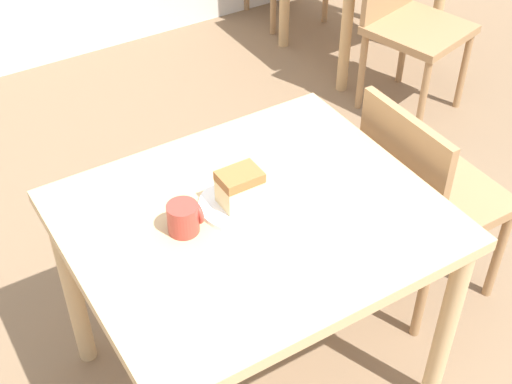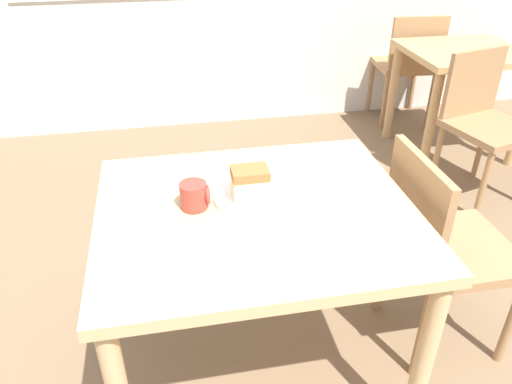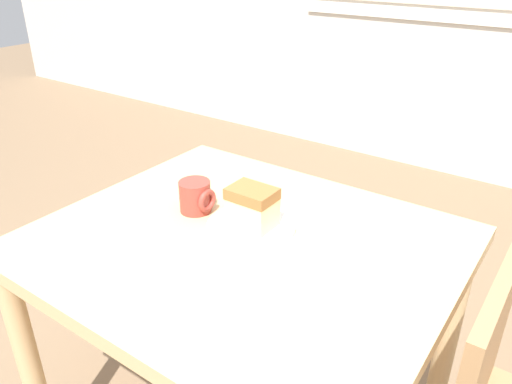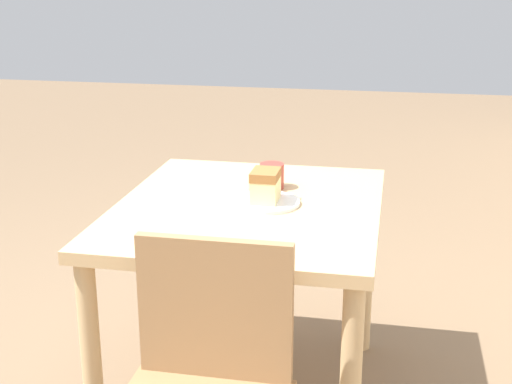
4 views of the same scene
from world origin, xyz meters
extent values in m
cube|color=tan|center=(-0.14, 0.56, 0.73)|extent=(1.01, 0.86, 0.04)
cylinder|color=tan|center=(0.32, 0.18, 0.35)|extent=(0.06, 0.06, 0.71)
cylinder|color=tan|center=(-0.60, 0.94, 0.35)|extent=(0.06, 0.06, 0.71)
cylinder|color=tan|center=(0.32, 0.94, 0.35)|extent=(0.06, 0.06, 0.71)
cube|color=tan|center=(1.56, 2.19, 0.71)|extent=(0.74, 0.68, 0.04)
cylinder|color=tan|center=(1.24, 1.90, 0.34)|extent=(0.06, 0.06, 0.69)
cylinder|color=tan|center=(1.24, 2.48, 0.34)|extent=(0.06, 0.06, 0.69)
cylinder|color=tan|center=(1.88, 2.48, 0.34)|extent=(0.06, 0.06, 0.69)
cube|color=#9E754C|center=(0.64, 0.60, 0.45)|extent=(0.43, 0.43, 0.04)
cylinder|color=#9E754C|center=(0.82, 0.41, 0.21)|extent=(0.04, 0.04, 0.43)
cylinder|color=#9E754C|center=(0.82, 0.78, 0.21)|extent=(0.04, 0.04, 0.43)
cylinder|color=#9E754C|center=(0.46, 0.41, 0.21)|extent=(0.04, 0.04, 0.43)
cylinder|color=#9E754C|center=(0.46, 0.78, 0.21)|extent=(0.04, 0.04, 0.43)
cube|color=#9E754C|center=(0.44, 0.60, 0.66)|extent=(0.03, 0.41, 0.39)
cube|color=#9E754C|center=(1.43, 1.58, 0.45)|extent=(0.52, 0.52, 0.04)
cylinder|color=#9E754C|center=(1.30, 1.35, 0.21)|extent=(0.04, 0.04, 0.43)
cylinder|color=#9E754C|center=(1.21, 1.71, 0.21)|extent=(0.04, 0.04, 0.43)
cylinder|color=#9E754C|center=(1.56, 1.80, 0.21)|extent=(0.04, 0.04, 0.43)
cube|color=#9E754C|center=(1.38, 1.77, 0.66)|extent=(0.40, 0.13, 0.39)
cube|color=#9E754C|center=(1.46, 2.80, 0.45)|extent=(0.46, 0.46, 0.04)
cylinder|color=#9E754C|center=(1.66, 2.97, 0.21)|extent=(0.04, 0.04, 0.43)
cylinder|color=#9E754C|center=(1.30, 3.00, 0.21)|extent=(0.04, 0.04, 0.43)
cylinder|color=#9E754C|center=(1.63, 2.60, 0.21)|extent=(0.04, 0.04, 0.43)
cylinder|color=#9E754C|center=(1.26, 2.63, 0.21)|extent=(0.04, 0.04, 0.43)
cube|color=#9E754C|center=(1.45, 2.60, 0.66)|extent=(0.41, 0.07, 0.39)
cylinder|color=white|center=(-0.15, 0.62, 0.76)|extent=(0.23, 0.23, 0.01)
cube|color=beige|center=(-0.15, 0.62, 0.80)|extent=(0.12, 0.09, 0.07)
cube|color=#936033|center=(-0.15, 0.62, 0.85)|extent=(0.12, 0.09, 0.03)
cylinder|color=#9E382D|center=(-0.33, 0.61, 0.79)|extent=(0.09, 0.09, 0.09)
torus|color=#9E382D|center=(-0.29, 0.61, 0.79)|extent=(0.02, 0.06, 0.06)
camera|label=1|loc=(-0.91, -0.70, 2.08)|focal=50.00mm
camera|label=2|loc=(-0.39, -0.75, 1.63)|focal=35.00mm
camera|label=3|loc=(0.50, -0.28, 1.42)|focal=35.00mm
camera|label=4|loc=(2.04, 1.02, 1.50)|focal=50.00mm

